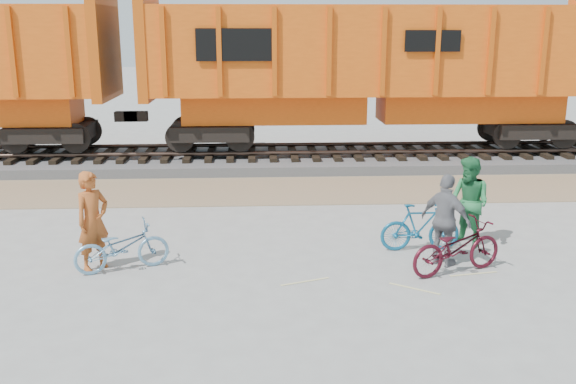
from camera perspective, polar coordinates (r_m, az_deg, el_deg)
The scene contains 11 objects.
ground at distance 11.94m, azimuth 6.06°, elevation -6.38°, with size 120.00×120.00×0.00m, color #9E9E99.
gravel_strip at distance 17.14m, azimuth 3.27°, elevation 0.20°, with size 120.00×3.00×0.02m, color #977E5E.
ballast_bed at distance 20.50m, azimuth 2.24°, elevation 2.99°, with size 120.00×4.00×0.30m, color slate.
track at distance 20.44m, azimuth 2.25°, elevation 3.88°, with size 120.00×2.60×0.24m.
hopper_car_center at distance 20.38m, azimuth 7.56°, elevation 10.92°, with size 14.00×3.13×4.65m.
bicycle_blue at distance 11.82m, azimuth -14.56°, elevation -4.74°, with size 0.58×1.67×0.88m, color #6898BA.
bicycle_teal at distance 12.69m, azimuth 11.67°, elevation -3.09°, with size 0.44×1.56×0.94m, color #115B83.
bicycle_maroon at distance 11.68m, azimuth 14.76°, elevation -4.78°, with size 0.64×1.82×0.96m, color #430D19.
person_solo at distance 11.88m, azimuth -16.97°, elevation -2.47°, with size 0.66×0.43×1.80m, color #A94F1F.
person_man at distance 13.04m, azimuth 15.80°, elevation -0.91°, with size 0.87×0.68×1.79m, color #25713E.
person_woman at distance 11.90m, azimuth 13.85°, elevation -2.48°, with size 1.00×0.41×1.70m, color slate.
Camera 1 is at (-1.80, -11.01, 4.24)m, focal length 40.00 mm.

